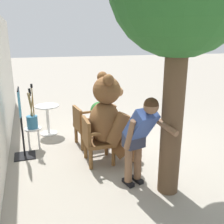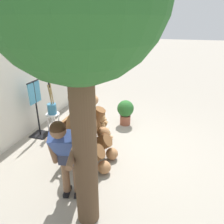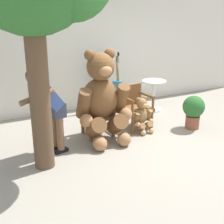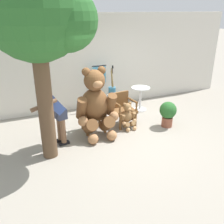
% 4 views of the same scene
% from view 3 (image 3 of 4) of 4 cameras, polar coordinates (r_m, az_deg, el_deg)
% --- Properties ---
extents(ground_plane, '(60.00, 60.00, 0.00)m').
position_cam_3_polar(ground_plane, '(5.69, 4.16, -5.88)').
color(ground_plane, gray).
extents(back_wall, '(10.00, 0.16, 2.80)m').
position_cam_3_polar(back_wall, '(7.38, -5.21, 11.33)').
color(back_wall, silver).
rests_on(back_wall, ground).
extents(wooden_chair_left, '(0.57, 0.53, 0.86)m').
position_cam_3_polar(wooden_chair_left, '(5.94, -2.87, 0.10)').
color(wooden_chair_left, brown).
rests_on(wooden_chair_left, ground).
extents(wooden_chair_right, '(0.61, 0.57, 0.86)m').
position_cam_3_polar(wooden_chair_right, '(6.31, 4.16, 1.22)').
color(wooden_chair_right, brown).
rests_on(wooden_chair_right, ground).
extents(teddy_bear_large, '(1.00, 0.95, 1.67)m').
position_cam_3_polar(teddy_bear_large, '(5.60, -1.84, 2.72)').
color(teddy_bear_large, brown).
rests_on(teddy_bear_large, ground).
extents(teddy_bear_small, '(0.43, 0.42, 0.71)m').
position_cam_3_polar(teddy_bear_small, '(6.13, 5.53, -0.52)').
color(teddy_bear_small, olive).
rests_on(teddy_bear_small, ground).
extents(person_visitor, '(0.79, 0.59, 1.48)m').
position_cam_3_polar(person_visitor, '(5.13, -11.62, 1.63)').
color(person_visitor, black).
rests_on(person_visitor, ground).
extents(white_stool, '(0.34, 0.34, 0.46)m').
position_cam_3_polar(white_stool, '(7.31, 0.95, 2.95)').
color(white_stool, white).
rests_on(white_stool, ground).
extents(brush_bucket, '(0.22, 0.22, 0.92)m').
position_cam_3_polar(brush_bucket, '(7.23, 0.97, 5.17)').
color(brush_bucket, teal).
rests_on(brush_bucket, white_stool).
extents(round_side_table, '(0.56, 0.56, 0.72)m').
position_cam_3_polar(round_side_table, '(7.37, 7.64, 3.66)').
color(round_side_table, white).
rests_on(round_side_table, ground).
extents(potted_plant, '(0.44, 0.44, 0.68)m').
position_cam_3_polar(potted_plant, '(6.45, 14.67, 0.42)').
color(potted_plant, brown).
rests_on(potted_plant, ground).
extents(clothing_display_stand, '(0.44, 0.40, 1.36)m').
position_cam_3_polar(clothing_display_stand, '(7.25, -2.04, 5.78)').
color(clothing_display_stand, black).
rests_on(clothing_display_stand, ground).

